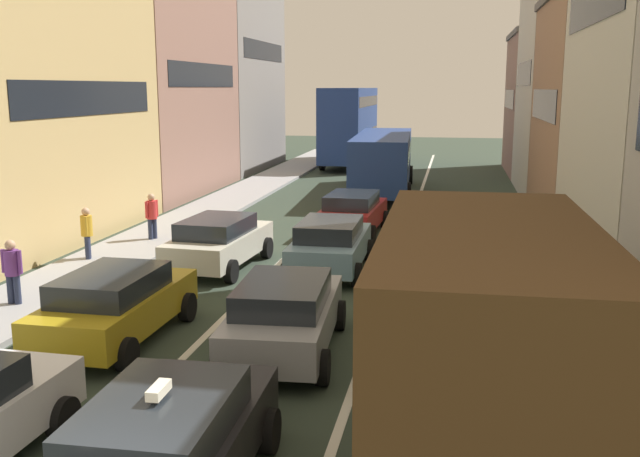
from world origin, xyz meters
name	(u,v)px	position (x,y,z in m)	size (l,w,h in m)	color
sidewalk_left	(187,221)	(-6.70, 20.00, 0.07)	(2.60, 64.00, 0.14)	#999999
lane_stripe_left	(315,228)	(-1.70, 20.00, 0.01)	(0.16, 60.00, 0.01)	silver
lane_stripe_right	(407,231)	(1.70, 20.00, 0.01)	(0.16, 60.00, 0.01)	silver
building_row_left	(78,64)	(-12.00, 22.19, 6.02)	(7.20, 43.90, 13.60)	gray
removalist_box_truck	(482,337)	(3.70, 3.51, 1.97)	(2.77, 7.73, 3.58)	#B7B29E
taxi_centre_lane_front	(166,447)	(-0.06, 2.16, 0.80)	(2.13, 4.34, 1.66)	black
sedan_centre_lane_second	(285,314)	(0.15, 7.49, 0.80)	(2.27, 4.40, 1.49)	gray
wagon_left_lane_second	(115,304)	(-3.37, 7.49, 0.80)	(2.11, 4.33, 1.49)	#B29319
hatchback_centre_lane_third	(330,244)	(-0.05, 13.84, 0.80)	(2.09, 4.32, 1.49)	#759EB7
sedan_left_lane_third	(219,241)	(-3.25, 13.64, 0.80)	(2.30, 4.41, 1.49)	beige
coupe_centre_lane_fourth	(352,212)	(-0.17, 19.07, 0.80)	(2.24, 4.39, 1.49)	#A51E1E
sedan_right_lane_behind_truck	(463,280)	(3.57, 10.63, 0.80)	(2.12, 4.33, 1.49)	#19592D
bus_mid_queue_primary	(383,158)	(-0.10, 29.05, 1.76)	(3.18, 10.61, 2.90)	navy
bus_far_queue_secondary	(350,122)	(-3.58, 41.56, 2.83)	(2.82, 10.51, 5.06)	navy
pedestrian_near_kerb	(12,270)	(-6.71, 9.05, 0.95)	(0.54, 0.34, 1.66)	#262D47
pedestrian_mid_sidewalk	(152,215)	(-6.52, 16.48, 0.95)	(0.34, 0.50, 1.66)	#262D47
pedestrian_far_sidewalk	(87,232)	(-7.26, 13.53, 0.95)	(0.34, 0.50, 1.66)	#262D47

